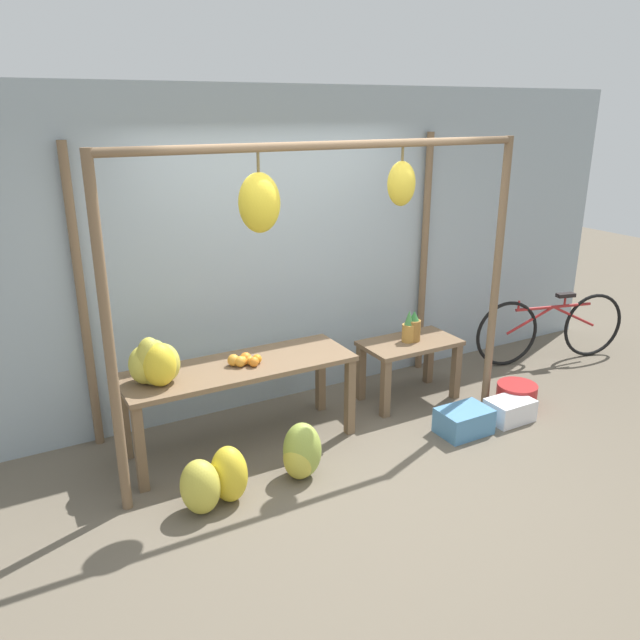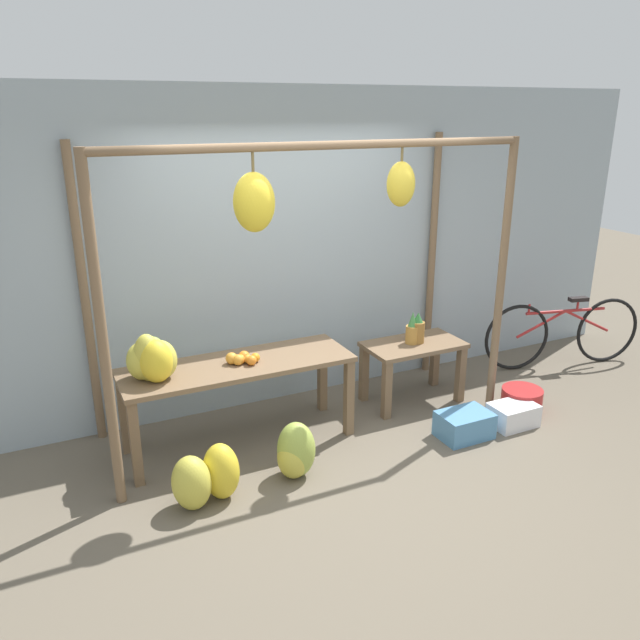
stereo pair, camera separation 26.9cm
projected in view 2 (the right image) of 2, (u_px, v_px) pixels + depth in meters
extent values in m
plane|color=#665B4C|center=(351.00, 471.00, 4.72)|extent=(20.00, 20.00, 0.00)
cube|color=#99A8B2|center=(275.00, 252.00, 5.52)|extent=(8.00, 0.08, 2.80)
cylinder|color=brown|center=(103.00, 341.00, 3.98)|extent=(0.07, 0.07, 2.40)
cylinder|color=brown|center=(501.00, 282.00, 5.32)|extent=(0.07, 0.07, 2.40)
cylinder|color=brown|center=(85.00, 299.00, 4.84)|extent=(0.07, 0.07, 2.40)
cylinder|color=brown|center=(432.00, 258.00, 6.18)|extent=(0.07, 0.07, 2.40)
cylinder|color=brown|center=(331.00, 145.00, 4.27)|extent=(3.26, 0.06, 0.06)
cylinder|color=brown|center=(253.00, 162.00, 4.07)|extent=(0.02, 0.02, 0.12)
ellipsoid|color=yellow|center=(254.00, 202.00, 4.15)|extent=(0.28, 0.26, 0.40)
cylinder|color=brown|center=(402.00, 154.00, 4.54)|extent=(0.02, 0.02, 0.10)
ellipsoid|color=gold|center=(401.00, 184.00, 4.61)|extent=(0.22, 0.20, 0.33)
cube|color=brown|center=(238.00, 365.00, 4.91)|extent=(1.83, 0.61, 0.04)
cube|color=brown|center=(135.00, 444.00, 4.45)|extent=(0.07, 0.07, 0.67)
cube|color=brown|center=(349.00, 398.00, 5.16)|extent=(0.07, 0.07, 0.67)
cube|color=brown|center=(124.00, 414.00, 4.88)|extent=(0.07, 0.07, 0.67)
cube|color=brown|center=(322.00, 375.00, 5.59)|extent=(0.07, 0.07, 0.67)
cube|color=brown|center=(414.00, 345.00, 5.69)|extent=(0.90, 0.50, 0.04)
cube|color=brown|center=(387.00, 390.00, 5.45)|extent=(0.07, 0.07, 0.54)
cube|color=brown|center=(460.00, 374.00, 5.77)|extent=(0.07, 0.07, 0.54)
cube|color=brown|center=(364.00, 374.00, 5.79)|extent=(0.07, 0.07, 0.54)
cube|color=brown|center=(435.00, 359.00, 6.12)|extent=(0.07, 0.07, 0.54)
ellipsoid|color=gold|center=(161.00, 360.00, 4.58)|extent=(0.32, 0.33, 0.29)
ellipsoid|color=#9EB247|center=(154.00, 357.00, 4.61)|extent=(0.28, 0.28, 0.31)
ellipsoid|color=gold|center=(142.00, 361.00, 4.57)|extent=(0.28, 0.29, 0.28)
ellipsoid|color=gold|center=(148.00, 358.00, 4.52)|extent=(0.27, 0.26, 0.36)
ellipsoid|color=yellow|center=(156.00, 361.00, 4.51)|extent=(0.32, 0.32, 0.33)
sphere|color=orange|center=(241.00, 359.00, 4.87)|extent=(0.07, 0.07, 0.07)
sphere|color=orange|center=(243.00, 357.00, 4.92)|extent=(0.07, 0.07, 0.07)
sphere|color=orange|center=(232.00, 358.00, 4.86)|extent=(0.09, 0.09, 0.09)
sphere|color=orange|center=(252.00, 360.00, 4.85)|extent=(0.08, 0.08, 0.08)
sphere|color=orange|center=(255.00, 358.00, 4.91)|extent=(0.07, 0.07, 0.07)
sphere|color=orange|center=(248.00, 359.00, 4.88)|extent=(0.07, 0.07, 0.07)
sphere|color=orange|center=(244.00, 356.00, 4.91)|extent=(0.09, 0.09, 0.09)
sphere|color=orange|center=(241.00, 359.00, 4.89)|extent=(0.08, 0.08, 0.08)
sphere|color=orange|center=(238.00, 360.00, 4.85)|extent=(0.09, 0.09, 0.09)
cylinder|color=#B27F38|center=(412.00, 335.00, 5.65)|extent=(0.12, 0.12, 0.16)
cone|color=#428442|center=(413.00, 319.00, 5.60)|extent=(0.08, 0.08, 0.13)
cylinder|color=olive|center=(417.00, 332.00, 5.66)|extent=(0.13, 0.13, 0.20)
cone|color=#337538|center=(418.00, 317.00, 5.62)|extent=(0.09, 0.09, 0.09)
ellipsoid|color=yellow|center=(221.00, 471.00, 4.34)|extent=(0.35, 0.36, 0.42)
ellipsoid|color=gold|center=(191.00, 483.00, 4.23)|extent=(0.37, 0.38, 0.40)
ellipsoid|color=#9EB247|center=(296.00, 450.00, 4.60)|extent=(0.37, 0.36, 0.44)
ellipsoid|color=gold|center=(294.00, 457.00, 4.60)|extent=(0.36, 0.37, 0.33)
cube|color=#4C84B2|center=(464.00, 425.00, 5.18)|extent=(0.43, 0.30, 0.22)
cylinder|color=#AD2323|center=(521.00, 400.00, 5.61)|extent=(0.36, 0.36, 0.22)
torus|color=black|center=(607.00, 330.00, 6.65)|extent=(0.70, 0.21, 0.71)
torus|color=black|center=(517.00, 337.00, 6.45)|extent=(0.70, 0.21, 0.71)
cylinder|color=maroon|center=(566.00, 311.00, 6.47)|extent=(0.88, 0.25, 0.03)
cylinder|color=maroon|center=(587.00, 321.00, 6.56)|extent=(0.53, 0.16, 0.28)
cylinder|color=maroon|center=(541.00, 324.00, 6.46)|extent=(0.53, 0.16, 0.28)
cylinder|color=maroon|center=(578.00, 306.00, 6.48)|extent=(0.02, 0.02, 0.10)
cube|color=black|center=(579.00, 299.00, 6.45)|extent=(0.21, 0.13, 0.04)
cylinder|color=maroon|center=(529.00, 309.00, 6.37)|extent=(0.02, 0.02, 0.10)
cube|color=silver|center=(513.00, 415.00, 5.38)|extent=(0.39, 0.27, 0.20)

